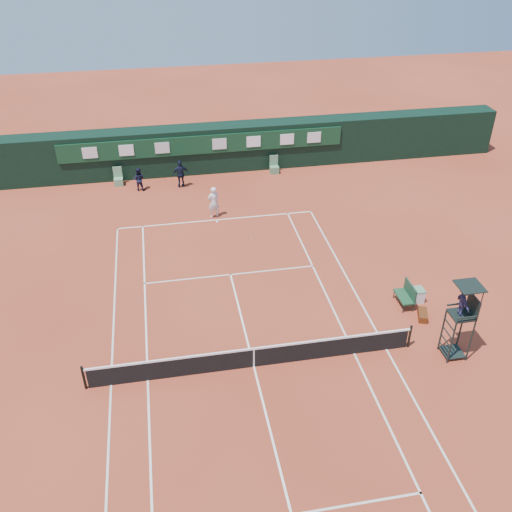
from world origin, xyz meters
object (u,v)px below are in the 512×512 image
(tennis_net, at_px, (254,357))
(umpire_chair, at_px, (463,306))
(cooler, at_px, (417,295))
(player, at_px, (214,202))
(player_bench, at_px, (407,294))

(tennis_net, height_order, umpire_chair, umpire_chair)
(tennis_net, height_order, cooler, tennis_net)
(tennis_net, height_order, player, player)
(umpire_chair, xyz_separation_m, player, (-8.03, 13.05, -1.53))
(umpire_chair, relative_size, player_bench, 2.85)
(cooler, bearing_deg, player, 130.56)
(player_bench, xyz_separation_m, player, (-7.49, 9.61, 0.33))
(tennis_net, bearing_deg, umpire_chair, -5.47)
(umpire_chair, distance_m, player_bench, 3.94)
(cooler, xyz_separation_m, player, (-8.08, 9.45, 0.60))
(player_bench, bearing_deg, player, 127.91)
(tennis_net, xyz_separation_m, umpire_chair, (7.94, -0.76, 1.95))
(player, bearing_deg, tennis_net, 73.70)
(tennis_net, bearing_deg, player_bench, 19.86)
(cooler, height_order, player, player)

